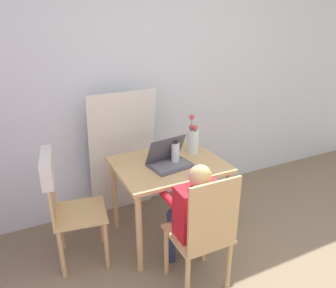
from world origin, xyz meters
TOP-DOWN VIEW (x-y plane):
  - wall_back at (0.00, 2.23)m, footprint 6.40×0.05m
  - dining_table at (-0.25, 1.53)m, footprint 0.91×0.72m
  - chair_occupied at (-0.32, 0.85)m, footprint 0.40×0.40m
  - chair_spare at (-1.14, 1.58)m, footprint 0.49×0.46m
  - person_seated at (-0.31, 0.98)m, footprint 0.33×0.42m
  - laptop at (-0.27, 1.50)m, footprint 0.38×0.30m
  - flower_vase at (0.05, 1.65)m, footprint 0.11×0.11m
  - water_bottle at (-0.19, 1.52)m, footprint 0.07×0.07m
  - cardboard_panel at (-0.48, 2.08)m, footprint 0.65×0.19m

SIDE VIEW (x-z plane):
  - chair_occupied at x=-0.32m, z-range 0.01..0.97m
  - person_seated at x=-0.31m, z-range 0.12..1.12m
  - dining_table at x=-0.25m, z-range 0.25..0.99m
  - cardboard_panel at x=-0.48m, z-range 0.00..1.27m
  - chair_spare at x=-1.14m, z-range 0.16..1.13m
  - laptop at x=-0.27m, z-range 0.67..0.91m
  - water_bottle at x=-0.19m, z-range 0.73..0.92m
  - flower_vase at x=0.05m, z-range 0.67..1.04m
  - wall_back at x=0.00m, z-range 0.00..2.50m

